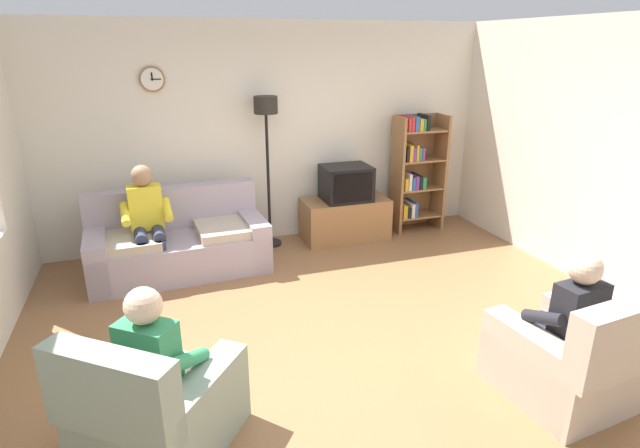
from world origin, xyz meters
TOP-DOWN VIEW (x-y plane):
  - ground_plane at (0.00, 0.00)m, footprint 12.00×12.00m
  - back_wall_assembly at (-0.00, 2.66)m, footprint 6.20×0.17m
  - right_wall at (2.86, 0.00)m, footprint 0.12×5.80m
  - couch at (-1.27, 1.90)m, footprint 1.95×0.99m
  - tv_stand at (0.85, 2.25)m, footprint 1.10×0.56m
  - tv at (0.85, 2.23)m, footprint 0.60×0.49m
  - bookshelf at (1.87, 2.32)m, footprint 0.68×0.36m
  - floor_lamp at (-0.13, 2.35)m, footprint 0.28×0.28m
  - armchair_near_window at (-1.58, -0.81)m, footprint 1.17×1.19m
  - armchair_near_bookshelf at (1.22, -1.21)m, footprint 0.89×0.96m
  - person_on_couch at (-1.57, 1.79)m, footprint 0.53×0.55m
  - person_in_left_armchair at (-1.53, -0.74)m, footprint 0.62×0.64m
  - person_in_right_armchair at (1.21, -1.12)m, footprint 0.54×0.57m

SIDE VIEW (x-z plane):
  - ground_plane at x=0.00m, z-range 0.00..0.00m
  - tv_stand at x=0.85m, z-range 0.00..0.54m
  - armchair_near_window at x=-1.58m, z-range -0.16..0.74m
  - armchair_near_bookshelf at x=1.22m, z-range -0.16..0.74m
  - couch at x=-1.27m, z-range -0.14..0.76m
  - person_in_left_armchair at x=-1.53m, z-range 0.04..1.16m
  - person_in_right_armchair at x=1.21m, z-range 0.04..1.16m
  - person_on_couch at x=-1.57m, z-range 0.08..1.32m
  - tv at x=0.85m, z-range 0.54..0.98m
  - bookshelf at x=1.87m, z-range 0.05..1.61m
  - right_wall at x=2.86m, z-range 0.00..2.70m
  - back_wall_assembly at x=0.00m, z-range 0.00..2.70m
  - floor_lamp at x=-0.13m, z-range 0.53..2.38m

